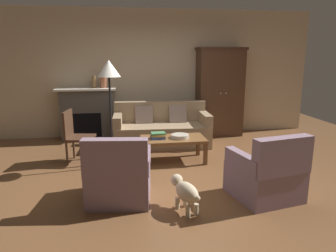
{
  "coord_description": "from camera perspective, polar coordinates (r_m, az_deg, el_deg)",
  "views": [
    {
      "loc": [
        -0.81,
        -4.54,
        1.82
      ],
      "look_at": [
        0.02,
        0.89,
        0.55
      ],
      "focal_mm": 33.15,
      "sensor_mm": 36.0,
      "label": 1
    }
  ],
  "objects": [
    {
      "name": "fruit_bowl",
      "position": [
        5.33,
        2.24,
        -1.88
      ],
      "size": [
        0.31,
        0.31,
        0.06
      ],
      "primitive_type": "cylinder",
      "color": "beige",
      "rests_on": "coffee_table"
    },
    {
      "name": "book_stack",
      "position": [
        5.27,
        -1.87,
        -1.78
      ],
      "size": [
        0.26,
        0.19,
        0.11
      ],
      "color": "#38569E",
      "rests_on": "coffee_table"
    },
    {
      "name": "coffee_table",
      "position": [
        5.35,
        0.93,
        -2.74
      ],
      "size": [
        1.1,
        0.6,
        0.42
      ],
      "color": "brown",
      "rests_on": "ground"
    },
    {
      "name": "dog",
      "position": [
        3.74,
        3.21,
        -11.9
      ],
      "size": [
        0.32,
        0.55,
        0.39
      ],
      "color": "beige",
      "rests_on": "ground"
    },
    {
      "name": "mantel_vase_terracotta",
      "position": [
        6.85,
        -11.76,
        8.01
      ],
      "size": [
        0.15,
        0.15,
        0.27
      ],
      "primitive_type": "cylinder",
      "color": "#A86042",
      "rests_on": "fireplace"
    },
    {
      "name": "armoire",
      "position": [
        7.16,
        9.44,
        6.19
      ],
      "size": [
        1.06,
        0.57,
        1.97
      ],
      "color": "#472D1E",
      "rests_on": "ground"
    },
    {
      "name": "fireplace",
      "position": [
        6.99,
        -14.61,
        2.28
      ],
      "size": [
        1.26,
        0.48,
        1.12
      ],
      "color": "#4C4947",
      "rests_on": "ground"
    },
    {
      "name": "mantel_vase_bronze",
      "position": [
        6.86,
        -13.44,
        7.91
      ],
      "size": [
        0.09,
        0.09,
        0.26
      ],
      "primitive_type": "cylinder",
      "color": "olive",
      "rests_on": "fireplace"
    },
    {
      "name": "floor_lamp",
      "position": [
        4.98,
        -10.79,
        9.21
      ],
      "size": [
        0.36,
        0.36,
        1.74
      ],
      "color": "black",
      "rests_on": "ground"
    },
    {
      "name": "back_wall",
      "position": [
        7.15,
        -2.17,
        9.64
      ],
      "size": [
        7.2,
        0.1,
        2.8
      ],
      "primitive_type": "cube",
      "color": "beige",
      "rests_on": "ground"
    },
    {
      "name": "ground_plane",
      "position": [
        4.95,
        1.35,
        -8.53
      ],
      "size": [
        9.6,
        9.6,
        0.0
      ],
      "primitive_type": "plane",
      "color": "brown"
    },
    {
      "name": "couch",
      "position": [
        6.35,
        -1.17,
        -0.66
      ],
      "size": [
        1.95,
        0.93,
        0.86
      ],
      "color": "#937A5B",
      "rests_on": "ground"
    },
    {
      "name": "side_chair_wooden",
      "position": [
        5.51,
        -16.72,
        -1.27
      ],
      "size": [
        0.5,
        0.5,
        0.9
      ],
      "color": "#472D1E",
      "rests_on": "ground"
    },
    {
      "name": "armchair_near_left",
      "position": [
        4.0,
        -8.99,
        -9.22
      ],
      "size": [
        0.86,
        0.86,
        0.88
      ],
      "color": "gray",
      "rests_on": "ground"
    },
    {
      "name": "armchair_near_right",
      "position": [
        4.21,
        17.7,
        -8.57
      ],
      "size": [
        0.9,
        0.91,
        0.88
      ],
      "color": "gray",
      "rests_on": "ground"
    }
  ]
}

